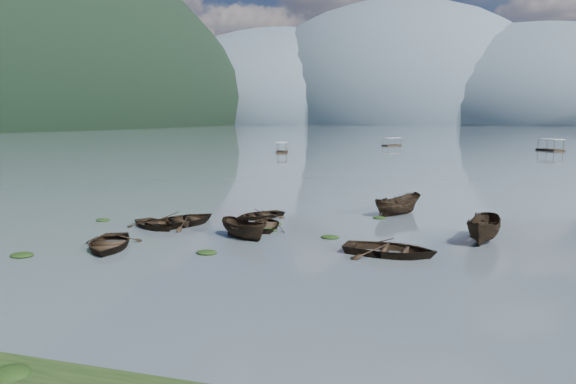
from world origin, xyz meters
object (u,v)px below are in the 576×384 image
(pontoon_left, at_px, (282,153))
(pontoon_centre, at_px, (392,146))
(rowboat_3, at_px, (266,228))
(rowboat_0, at_px, (109,248))

(pontoon_left, relative_size, pontoon_centre, 1.03)
(rowboat_3, bearing_deg, pontoon_left, -86.08)
(pontoon_left, bearing_deg, rowboat_3, -87.53)
(pontoon_left, bearing_deg, pontoon_centre, 47.55)
(rowboat_0, xyz_separation_m, pontoon_left, (-14.70, 82.63, 0.00))
(pontoon_centre, bearing_deg, rowboat_0, -53.93)
(rowboat_3, bearing_deg, rowboat_0, 36.69)
(rowboat_0, bearing_deg, rowboat_3, 24.56)
(rowboat_3, relative_size, pontoon_centre, 0.74)
(rowboat_3, relative_size, pontoon_left, 0.71)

